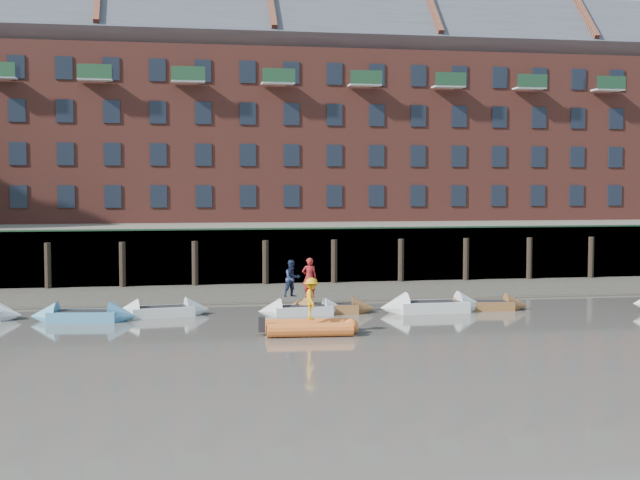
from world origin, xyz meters
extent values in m
plane|color=#5C574F|center=(0.00, 0.00, 0.00)|extent=(220.00, 220.00, 0.00)
cube|color=#3D382F|center=(0.00, 18.00, 0.00)|extent=(110.00, 8.00, 0.50)
cube|color=#4C4336|center=(0.00, 14.60, 0.00)|extent=(110.00, 1.60, 0.10)
cube|color=#2D2A26|center=(0.00, 22.40, 1.60)|extent=(110.00, 0.80, 3.20)
cylinder|color=black|center=(-14.00, 21.75, 1.30)|extent=(0.36, 0.36, 2.60)
cylinder|color=black|center=(-10.00, 21.75, 1.30)|extent=(0.36, 0.36, 2.60)
cylinder|color=black|center=(-6.00, 21.75, 1.30)|extent=(0.36, 0.36, 2.60)
cylinder|color=black|center=(-2.00, 21.75, 1.30)|extent=(0.36, 0.36, 2.60)
cylinder|color=black|center=(2.00, 21.75, 1.30)|extent=(0.36, 0.36, 2.60)
cylinder|color=black|center=(6.00, 21.75, 1.30)|extent=(0.36, 0.36, 2.60)
cylinder|color=black|center=(10.00, 21.75, 1.30)|extent=(0.36, 0.36, 2.60)
cylinder|color=black|center=(14.00, 21.75, 1.30)|extent=(0.36, 0.36, 2.60)
cylinder|color=black|center=(18.00, 21.75, 1.30)|extent=(0.36, 0.36, 2.60)
cube|color=#264C2D|center=(0.00, 22.10, 3.25)|extent=(110.00, 0.06, 0.10)
cube|color=#5E594D|center=(0.00, 36.00, 1.60)|extent=(110.00, 28.00, 3.20)
cube|color=brown|center=(0.00, 37.00, 9.20)|extent=(80.00, 10.00, 12.00)
cube|color=#42444C|center=(0.00, 37.00, 16.40)|extent=(80.60, 15.56, 15.56)
cube|color=black|center=(-17.00, 31.98, 5.00)|extent=(1.10, 0.12, 1.50)
cube|color=black|center=(-14.00, 31.98, 5.00)|extent=(1.10, 0.12, 1.50)
cube|color=black|center=(-11.00, 31.98, 5.00)|extent=(1.10, 0.12, 1.50)
cube|color=black|center=(-8.00, 31.98, 5.00)|extent=(1.10, 0.12, 1.50)
cube|color=black|center=(-5.00, 31.98, 5.00)|extent=(1.10, 0.12, 1.50)
cube|color=black|center=(-2.00, 31.98, 5.00)|extent=(1.10, 0.12, 1.50)
cube|color=black|center=(1.00, 31.98, 5.00)|extent=(1.10, 0.12, 1.50)
cube|color=black|center=(4.00, 31.98, 5.00)|extent=(1.10, 0.12, 1.50)
cube|color=black|center=(7.00, 31.98, 5.00)|extent=(1.10, 0.12, 1.50)
cube|color=black|center=(10.00, 31.98, 5.00)|extent=(1.10, 0.12, 1.50)
cube|color=black|center=(13.00, 31.98, 5.00)|extent=(1.10, 0.12, 1.50)
cube|color=black|center=(16.00, 31.98, 5.00)|extent=(1.10, 0.12, 1.50)
cube|color=black|center=(19.00, 31.98, 5.00)|extent=(1.10, 0.12, 1.50)
cube|color=black|center=(22.00, 31.98, 5.00)|extent=(1.10, 0.12, 1.50)
cube|color=black|center=(25.00, 31.98, 5.00)|extent=(1.10, 0.12, 1.50)
cube|color=black|center=(-17.00, 31.98, 7.80)|extent=(1.10, 0.12, 1.50)
cube|color=black|center=(-14.00, 31.98, 7.80)|extent=(1.10, 0.12, 1.50)
cube|color=black|center=(-11.00, 31.98, 7.80)|extent=(1.10, 0.12, 1.50)
cube|color=black|center=(-8.00, 31.98, 7.80)|extent=(1.10, 0.12, 1.50)
cube|color=black|center=(-5.00, 31.98, 7.80)|extent=(1.10, 0.12, 1.50)
cube|color=black|center=(-2.00, 31.98, 7.80)|extent=(1.10, 0.12, 1.50)
cube|color=black|center=(1.00, 31.98, 7.80)|extent=(1.10, 0.12, 1.50)
cube|color=black|center=(4.00, 31.98, 7.80)|extent=(1.10, 0.12, 1.50)
cube|color=black|center=(7.00, 31.98, 7.80)|extent=(1.10, 0.12, 1.50)
cube|color=black|center=(10.00, 31.98, 7.80)|extent=(1.10, 0.12, 1.50)
cube|color=black|center=(13.00, 31.98, 7.80)|extent=(1.10, 0.12, 1.50)
cube|color=black|center=(16.00, 31.98, 7.80)|extent=(1.10, 0.12, 1.50)
cube|color=black|center=(19.00, 31.98, 7.80)|extent=(1.10, 0.12, 1.50)
cube|color=black|center=(22.00, 31.98, 7.80)|extent=(1.10, 0.12, 1.50)
cube|color=black|center=(25.00, 31.98, 7.80)|extent=(1.10, 0.12, 1.50)
cube|color=black|center=(-17.00, 31.98, 10.60)|extent=(1.10, 0.12, 1.50)
cube|color=black|center=(-14.00, 31.98, 10.60)|extent=(1.10, 0.12, 1.50)
cube|color=black|center=(-11.00, 31.98, 10.60)|extent=(1.10, 0.12, 1.50)
cube|color=black|center=(-8.00, 31.98, 10.60)|extent=(1.10, 0.12, 1.50)
cube|color=black|center=(-5.00, 31.98, 10.60)|extent=(1.10, 0.12, 1.50)
cube|color=black|center=(-2.00, 31.98, 10.60)|extent=(1.10, 0.12, 1.50)
cube|color=black|center=(1.00, 31.98, 10.60)|extent=(1.10, 0.12, 1.50)
cube|color=black|center=(4.00, 31.98, 10.60)|extent=(1.10, 0.12, 1.50)
cube|color=black|center=(7.00, 31.98, 10.60)|extent=(1.10, 0.12, 1.50)
cube|color=black|center=(10.00, 31.98, 10.60)|extent=(1.10, 0.12, 1.50)
cube|color=black|center=(13.00, 31.98, 10.60)|extent=(1.10, 0.12, 1.50)
cube|color=black|center=(16.00, 31.98, 10.60)|extent=(1.10, 0.12, 1.50)
cube|color=black|center=(19.00, 31.98, 10.60)|extent=(1.10, 0.12, 1.50)
cube|color=black|center=(22.00, 31.98, 10.60)|extent=(1.10, 0.12, 1.50)
cube|color=black|center=(25.00, 31.98, 10.60)|extent=(1.10, 0.12, 1.50)
cube|color=black|center=(-17.00, 31.98, 13.40)|extent=(1.10, 0.12, 1.50)
cube|color=black|center=(-14.00, 31.98, 13.40)|extent=(1.10, 0.12, 1.50)
cube|color=black|center=(-11.00, 31.98, 13.40)|extent=(1.10, 0.12, 1.50)
cube|color=black|center=(-8.00, 31.98, 13.40)|extent=(1.10, 0.12, 1.50)
cube|color=black|center=(-5.00, 31.98, 13.40)|extent=(1.10, 0.12, 1.50)
cube|color=black|center=(-2.00, 31.98, 13.40)|extent=(1.10, 0.12, 1.50)
cube|color=black|center=(1.00, 31.98, 13.40)|extent=(1.10, 0.12, 1.50)
cube|color=black|center=(4.00, 31.98, 13.40)|extent=(1.10, 0.12, 1.50)
cube|color=black|center=(7.00, 31.98, 13.40)|extent=(1.10, 0.12, 1.50)
cube|color=black|center=(10.00, 31.98, 13.40)|extent=(1.10, 0.12, 1.50)
cube|color=black|center=(13.00, 31.98, 13.40)|extent=(1.10, 0.12, 1.50)
cube|color=black|center=(16.00, 31.98, 13.40)|extent=(1.10, 0.12, 1.50)
cube|color=black|center=(19.00, 31.98, 13.40)|extent=(1.10, 0.12, 1.50)
cube|color=black|center=(22.00, 31.98, 13.40)|extent=(1.10, 0.12, 1.50)
cube|color=black|center=(25.00, 31.98, 13.40)|extent=(1.10, 0.12, 1.50)
cone|color=silver|center=(-14.29, 10.79, 0.21)|extent=(1.15, 1.31, 1.22)
cube|color=#4A8EB6|center=(-11.13, 9.83, 0.22)|extent=(2.99, 1.67, 0.44)
cone|color=#4A8EB6|center=(-9.49, 9.60, 0.22)|extent=(1.27, 1.42, 1.28)
cone|color=#4A8EB6|center=(-12.78, 10.06, 0.22)|extent=(1.27, 1.42, 1.28)
cube|color=black|center=(-11.13, 9.83, 0.42)|extent=(2.48, 1.28, 0.06)
cube|color=silver|center=(-7.85, 10.77, 0.21)|extent=(2.86, 1.62, 0.42)
cone|color=silver|center=(-6.29, 11.01, 0.21)|extent=(1.22, 1.37, 1.22)
cone|color=silver|center=(-9.41, 10.53, 0.21)|extent=(1.22, 1.37, 1.22)
cube|color=black|center=(-7.85, 10.77, 0.40)|extent=(2.36, 1.25, 0.06)
cube|color=silver|center=(-1.71, 10.06, 0.20)|extent=(2.61, 1.27, 0.40)
cone|color=silver|center=(-0.21, 10.13, 0.20)|extent=(1.05, 1.20, 1.16)
cone|color=silver|center=(-3.20, 10.00, 0.20)|extent=(1.05, 1.20, 1.16)
cube|color=black|center=(-1.71, 10.06, 0.38)|extent=(2.17, 0.96, 0.06)
cube|color=brown|center=(-0.42, 10.43, 0.20)|extent=(2.77, 1.60, 0.41)
cone|color=brown|center=(1.08, 10.17, 0.20)|extent=(1.20, 1.33, 1.18)
cone|color=brown|center=(-1.93, 10.69, 0.20)|extent=(1.20, 1.33, 1.18)
cube|color=black|center=(-0.42, 10.43, 0.39)|extent=(2.29, 1.24, 0.06)
cube|color=silver|center=(4.23, 9.88, 0.25)|extent=(3.15, 1.44, 0.49)
cone|color=silver|center=(6.06, 9.89, 0.25)|extent=(1.23, 1.43, 1.42)
cone|color=silver|center=(2.40, 9.86, 0.25)|extent=(1.23, 1.43, 1.42)
cube|color=black|center=(4.23, 9.88, 0.47)|extent=(2.62, 1.08, 0.06)
cube|color=brown|center=(6.79, 10.16, 0.20)|extent=(2.75, 1.53, 0.41)
cone|color=brown|center=(8.30, 9.95, 0.20)|extent=(1.17, 1.31, 1.18)
cone|color=brown|center=(5.29, 10.37, 0.20)|extent=(1.17, 1.31, 1.18)
cube|color=black|center=(6.79, 10.16, 0.39)|extent=(2.28, 1.18, 0.06)
cylinder|color=orange|center=(-2.25, 5.45, 0.27)|extent=(3.30, 0.75, 0.54)
cylinder|color=orange|center=(-2.32, 4.31, 0.27)|extent=(3.30, 0.75, 0.54)
sphere|color=orange|center=(-0.65, 4.78, 0.27)|extent=(0.62, 0.62, 0.62)
cube|color=black|center=(-2.29, 4.88, 0.27)|extent=(2.78, 1.11, 0.19)
imported|color=maroon|center=(-1.42, 9.98, 1.66)|extent=(0.67, 0.46, 1.77)
imported|color=#19233F|center=(-2.14, 10.28, 1.60)|extent=(0.99, 0.90, 1.65)
imported|color=orange|center=(-2.17, 4.92, 1.39)|extent=(0.69, 1.09, 1.61)
camera|label=1|loc=(-7.84, -28.69, 5.75)|focal=50.00mm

